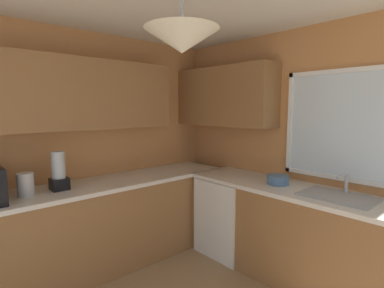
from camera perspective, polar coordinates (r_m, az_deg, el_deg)
name	(u,v)px	position (r m, az deg, el deg)	size (l,w,h in m)	color
room_shell	(169,95)	(2.70, -4.38, 9.36)	(3.67, 3.60, 2.53)	#C6844C
counter_run_left	(90,229)	(3.28, -19.11, -15.12)	(0.65, 3.21, 0.91)	olive
counter_run_back	(318,242)	(3.06, 23.01, -16.90)	(2.76, 0.65, 0.91)	olive
dishwasher	(230,215)	(3.56, 7.41, -13.40)	(0.60, 0.60, 0.86)	white
kettle	(26,185)	(2.94, -29.36, -6.83)	(0.14, 0.14, 0.20)	#B7B7BC
sink_assembly	(338,196)	(2.86, 26.33, -8.91)	(0.58, 0.40, 0.19)	#9EA0A5
bowl	(278,180)	(3.10, 16.20, -6.61)	(0.22, 0.22, 0.09)	#4C7099
blender_appliance	(59,173)	(3.02, -24.26, -5.05)	(0.15, 0.15, 0.36)	black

